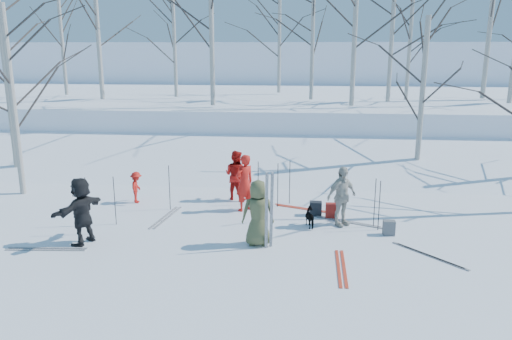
# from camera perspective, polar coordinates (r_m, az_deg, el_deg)

# --- Properties ---
(ground) EXTENTS (120.00, 120.00, 0.00)m
(ground) POSITION_cam_1_polar(r_m,az_deg,el_deg) (13.04, -0.62, -7.14)
(ground) COLOR white
(ground) RESTS_ON ground
(snow_ramp) EXTENTS (70.00, 9.49, 4.12)m
(snow_ramp) POSITION_cam_1_polar(r_m,az_deg,el_deg) (19.68, 1.51, 0.58)
(snow_ramp) COLOR white
(snow_ramp) RESTS_ON ground
(snow_plateau) EXTENTS (70.00, 18.00, 2.20)m
(snow_plateau) POSITION_cam_1_polar(r_m,az_deg,el_deg) (29.37, 2.87, 6.68)
(snow_plateau) COLOR white
(snow_plateau) RESTS_ON ground
(far_hill) EXTENTS (90.00, 30.00, 6.00)m
(far_hill) POSITION_cam_1_polar(r_m,az_deg,el_deg) (50.19, 3.99, 10.80)
(far_hill) COLOR white
(far_hill) RESTS_ON ground
(skier_olive_center) EXTENTS (0.85, 0.61, 1.61)m
(skier_olive_center) POSITION_cam_1_polar(r_m,az_deg,el_deg) (12.00, 0.23, -4.94)
(skier_olive_center) COLOR #474D2E
(skier_olive_center) RESTS_ON ground
(skier_red_north) EXTENTS (0.72, 0.71, 1.68)m
(skier_red_north) POSITION_cam_1_polar(r_m,az_deg,el_deg) (14.50, -1.32, -1.48)
(skier_red_north) COLOR red
(skier_red_north) RESTS_ON ground
(skier_redor_behind) EXTENTS (0.94, 0.86, 1.57)m
(skier_redor_behind) POSITION_cam_1_polar(r_m,az_deg,el_deg) (15.58, -2.32, -0.59)
(skier_redor_behind) COLOR #B1110D
(skier_redor_behind) RESTS_ON ground
(skier_red_seated) EXTENTS (0.43, 0.67, 0.97)m
(skier_red_seated) POSITION_cam_1_polar(r_m,az_deg,el_deg) (15.75, -13.50, -1.94)
(skier_red_seated) COLOR red
(skier_red_seated) RESTS_ON ground
(skier_cream_east) EXTENTS (0.99, 0.90, 1.63)m
(skier_cream_east) POSITION_cam_1_polar(r_m,az_deg,el_deg) (13.48, 9.75, -2.98)
(skier_cream_east) COLOR beige
(skier_cream_east) RESTS_ON ground
(skier_grey_west) EXTENTS (1.00, 1.62, 1.66)m
(skier_grey_west) POSITION_cam_1_polar(r_m,az_deg,el_deg) (12.80, -19.30, -4.42)
(skier_grey_west) COLOR black
(skier_grey_west) RESTS_ON ground
(dog) EXTENTS (0.47, 0.67, 0.52)m
(dog) POSITION_cam_1_polar(r_m,az_deg,el_deg) (13.42, 6.34, -5.43)
(dog) COLOR black
(dog) RESTS_ON ground
(upright_ski_left) EXTENTS (0.09, 0.16, 1.90)m
(upright_ski_left) POSITION_cam_1_polar(r_m,az_deg,el_deg) (11.69, 1.21, -4.72)
(upright_ski_left) COLOR silver
(upright_ski_left) RESTS_ON ground
(upright_ski_right) EXTENTS (0.11, 0.23, 1.89)m
(upright_ski_right) POSITION_cam_1_polar(r_m,az_deg,el_deg) (11.74, 1.79, -4.63)
(upright_ski_right) COLOR silver
(upright_ski_right) RESTS_ON ground
(ski_pair_a) EXTENTS (2.09, 2.10, 0.02)m
(ski_pair_a) POSITION_cam_1_polar(r_m,az_deg,el_deg) (12.31, 19.16, -9.23)
(ski_pair_a) COLOR silver
(ski_pair_a) RESTS_ON ground
(ski_pair_b) EXTENTS (0.26, 1.91, 0.02)m
(ski_pair_b) POSITION_cam_1_polar(r_m,az_deg,el_deg) (11.20, 9.72, -10.97)
(ski_pair_b) COLOR red
(ski_pair_b) RESTS_ON ground
(ski_pair_c) EXTENTS (0.72, 1.96, 0.02)m
(ski_pair_c) POSITION_cam_1_polar(r_m,az_deg,el_deg) (14.35, -10.27, -5.34)
(ski_pair_c) COLOR silver
(ski_pair_c) RESTS_ON ground
(ski_pair_d) EXTENTS (0.49, 1.93, 0.02)m
(ski_pair_d) POSITION_cam_1_polar(r_m,az_deg,el_deg) (12.99, -22.82, -8.32)
(ski_pair_d) COLOR silver
(ski_pair_d) RESTS_ON ground
(ski_pair_e) EXTENTS (1.46, 2.03, 0.02)m
(ski_pair_e) POSITION_cam_1_polar(r_m,az_deg,el_deg) (14.91, 5.66, -4.44)
(ski_pair_e) COLOR red
(ski_pair_e) RESTS_ON ground
(ski_pair_f) EXTENTS (1.61, 2.05, 0.02)m
(ski_pair_f) POSITION_cam_1_polar(r_m,az_deg,el_deg) (13.99, 10.47, -5.84)
(ski_pair_f) COLOR silver
(ski_pair_f) RESTS_ON ground
(ski_pole_a) EXTENTS (0.02, 0.02, 1.34)m
(ski_pole_a) POSITION_cam_1_polar(r_m,az_deg,el_deg) (13.40, -18.74, -4.28)
(ski_pole_a) COLOR black
(ski_pole_a) RESTS_ON ground
(ski_pole_b) EXTENTS (0.02, 0.02, 1.34)m
(ski_pole_b) POSITION_cam_1_polar(r_m,az_deg,el_deg) (13.92, -15.84, -3.40)
(ski_pole_b) COLOR black
(ski_pole_b) RESTS_ON ground
(ski_pole_c) EXTENTS (0.02, 0.02, 1.34)m
(ski_pole_c) POSITION_cam_1_polar(r_m,az_deg,el_deg) (13.38, 13.91, -3.97)
(ski_pole_c) COLOR black
(ski_pole_c) RESTS_ON ground
(ski_pole_d) EXTENTS (0.02, 0.02, 1.34)m
(ski_pole_d) POSITION_cam_1_polar(r_m,az_deg,el_deg) (14.04, -18.78, -3.47)
(ski_pole_d) COLOR black
(ski_pole_d) RESTS_ON ground
(ski_pole_e) EXTENTS (0.02, 0.02, 1.34)m
(ski_pole_e) POSITION_cam_1_polar(r_m,az_deg,el_deg) (14.89, 2.51, -1.75)
(ski_pole_e) COLOR black
(ski_pole_e) RESTS_ON ground
(ski_pole_f) EXTENTS (0.02, 0.02, 1.34)m
(ski_pole_f) POSITION_cam_1_polar(r_m,az_deg,el_deg) (14.84, -9.87, -2.00)
(ski_pole_f) COLOR black
(ski_pole_f) RESTS_ON ground
(ski_pole_g) EXTENTS (0.02, 0.02, 1.34)m
(ski_pole_g) POSITION_cam_1_polar(r_m,az_deg,el_deg) (15.10, 0.25, -1.51)
(ski_pole_g) COLOR black
(ski_pole_g) RESTS_ON ground
(ski_pole_h) EXTENTS (0.02, 0.02, 1.34)m
(ski_pole_h) POSITION_cam_1_polar(r_m,az_deg,el_deg) (15.21, 3.87, -1.43)
(ski_pole_h) COLOR black
(ski_pole_h) RESTS_ON ground
(ski_pole_i) EXTENTS (0.02, 0.02, 1.34)m
(ski_pole_i) POSITION_cam_1_polar(r_m,az_deg,el_deg) (13.58, 13.41, -3.68)
(ski_pole_i) COLOR black
(ski_pole_i) RESTS_ON ground
(backpack_red) EXTENTS (0.32, 0.22, 0.42)m
(backpack_red) POSITION_cam_1_polar(r_m,az_deg,el_deg) (14.20, 8.61, -4.62)
(backpack_red) COLOR maroon
(backpack_red) RESTS_ON ground
(backpack_grey) EXTENTS (0.30, 0.20, 0.38)m
(backpack_grey) POSITION_cam_1_polar(r_m,az_deg,el_deg) (13.25, 14.95, -6.40)
(backpack_grey) COLOR #53555A
(backpack_grey) RESTS_ON ground
(backpack_dark) EXTENTS (0.34, 0.24, 0.40)m
(backpack_dark) POSITION_cam_1_polar(r_m,az_deg,el_deg) (14.36, 6.83, -4.39)
(backpack_dark) COLOR black
(backpack_dark) RESTS_ON ground
(birch_plateau_a) EXTENTS (4.25, 4.25, 5.21)m
(birch_plateau_a) POSITION_cam_1_polar(r_m,az_deg,el_deg) (28.59, -21.26, 13.23)
(birch_plateau_a) COLOR silver
(birch_plateau_a) RESTS_ON snow_plateau
(birch_plateau_b) EXTENTS (4.75, 4.75, 5.93)m
(birch_plateau_b) POSITION_cam_1_polar(r_m,az_deg,el_deg) (24.18, 15.26, 14.57)
(birch_plateau_b) COLOR silver
(birch_plateau_b) RESTS_ON snow_plateau
(birch_plateau_c) EXTENTS (3.91, 3.91, 4.73)m
(birch_plateau_c) POSITION_cam_1_polar(r_m,az_deg,el_deg) (26.00, -9.28, 13.46)
(birch_plateau_c) COLOR silver
(birch_plateau_c) RESTS_ON snow_plateau
(birch_plateau_d) EXTENTS (5.41, 5.41, 6.87)m
(birch_plateau_d) POSITION_cam_1_polar(r_m,az_deg,el_deg) (22.09, 11.27, 16.12)
(birch_plateau_d) COLOR silver
(birch_plateau_d) RESTS_ON snow_plateau
(birch_plateau_e) EXTENTS (5.29, 5.29, 6.70)m
(birch_plateau_e) POSITION_cam_1_polar(r_m,az_deg,el_deg) (22.00, -5.12, 16.10)
(birch_plateau_e) COLOR silver
(birch_plateau_e) RESTS_ON snow_plateau
(birch_plateau_f) EXTENTS (3.89, 3.89, 4.70)m
(birch_plateau_f) POSITION_cam_1_polar(r_m,az_deg,el_deg) (25.31, 17.12, 13.00)
(birch_plateau_f) COLOR silver
(birch_plateau_f) RESTS_ON snow_plateau
(birch_plateau_g) EXTENTS (4.34, 4.34, 5.35)m
(birch_plateau_g) POSITION_cam_1_polar(r_m,az_deg,el_deg) (24.49, 6.47, 14.26)
(birch_plateau_g) COLOR silver
(birch_plateau_g) RESTS_ON snow_plateau
(birch_plateau_i) EXTENTS (5.54, 5.54, 7.05)m
(birch_plateau_i) POSITION_cam_1_polar(r_m,az_deg,el_deg) (25.62, -17.69, 15.60)
(birch_plateau_i) COLOR silver
(birch_plateau_i) RESTS_ON snow_plateau
(birch_plateau_k) EXTENTS (4.45, 4.45, 5.50)m
(birch_plateau_k) POSITION_cam_1_polar(r_m,az_deg,el_deg) (28.16, 2.68, 14.42)
(birch_plateau_k) COLOR silver
(birch_plateau_k) RESTS_ON snow_plateau
(birch_plateau_l) EXTENTS (6.30, 6.30, 8.14)m
(birch_plateau_l) POSITION_cam_1_polar(r_m,az_deg,el_deg) (27.31, 25.31, 15.96)
(birch_plateau_l) COLOR silver
(birch_plateau_l) RESTS_ON snow_plateau
(birch_edge_a) EXTENTS (4.79, 4.79, 5.98)m
(birch_edge_a) POSITION_cam_1_polar(r_m,az_deg,el_deg) (17.55, -26.03, 6.98)
(birch_edge_a) COLOR silver
(birch_edge_a) RESTS_ON ground
(birch_edge_d) EXTENTS (5.30, 5.30, 6.72)m
(birch_edge_d) POSITION_cam_1_polar(r_m,az_deg,el_deg) (20.36, -26.53, 8.74)
(birch_edge_d) COLOR silver
(birch_edge_d) RESTS_ON ground
(birch_edge_e) EXTENTS (4.62, 4.62, 5.75)m
(birch_edge_e) POSITION_cam_1_polar(r_m,az_deg,el_deg) (18.96, 18.44, 7.72)
(birch_edge_e) COLOR silver
(birch_edge_e) RESTS_ON ground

